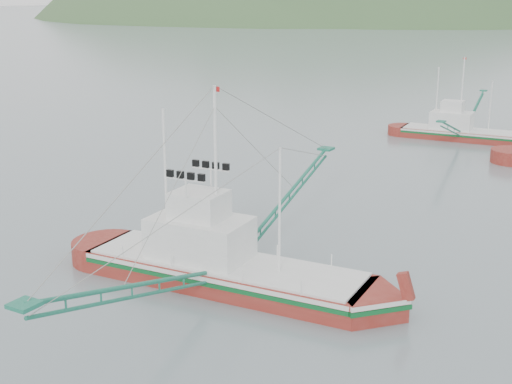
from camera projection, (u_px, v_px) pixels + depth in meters
The scene contains 4 objects.
ground at pixel (205, 267), 42.43m from camera, with size 1200.00×1200.00×0.00m, color slate.
main_boat at pixel (221, 255), 39.53m from camera, with size 16.60×29.65×12.00m.
bg_boat_far at pixel (461, 128), 78.37m from camera, with size 13.48×24.00×9.72m.
headland_left at pixel (296, 18), 428.77m from camera, with size 448.00×308.00×210.00m, color #36572D.
Camera 1 is at (22.66, -32.61, 15.90)m, focal length 50.00 mm.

